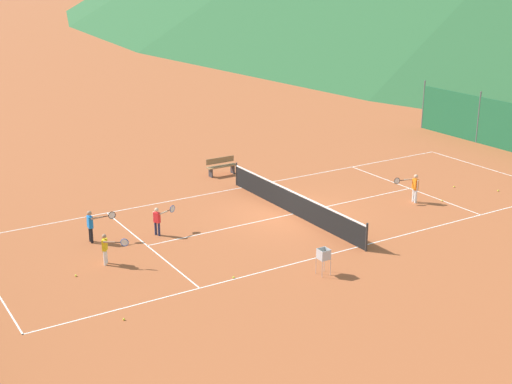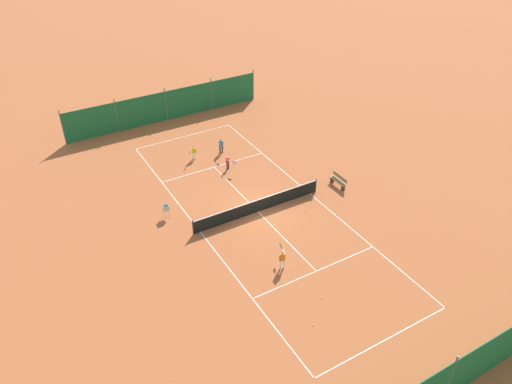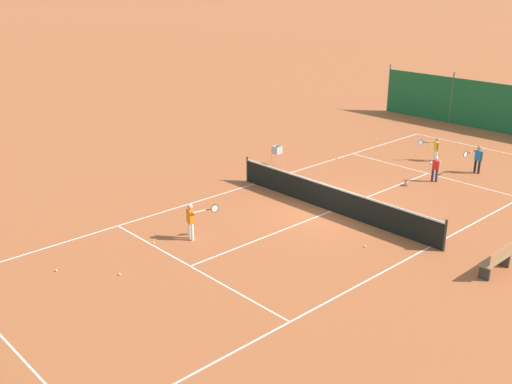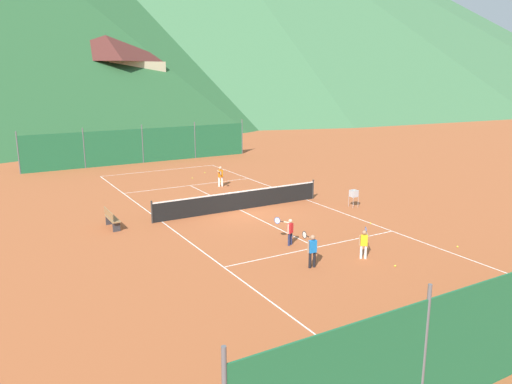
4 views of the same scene
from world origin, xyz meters
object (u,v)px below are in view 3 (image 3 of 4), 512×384
Objects in this scene: tennis_ball_far_corner at (337,159)px; tennis_ball_by_net_right at (56,270)px; tennis_ball_service_box at (154,243)px; ball_hopper at (277,151)px; player_far_baseline at (192,219)px; tennis_ball_near_corner at (441,153)px; player_far_service at (478,158)px; player_near_service at (435,148)px; player_near_baseline at (435,167)px; tennis_ball_by_net_left at (119,274)px; tennis_net at (332,198)px; courtside_bench at (497,259)px; tennis_ball_alley_left at (376,140)px; tennis_ball_alley_right at (365,246)px.

tennis_ball_by_net_right is at bearing 96.43° from tennis_ball_far_corner.
ball_hopper is (3.24, -8.78, 0.62)m from tennis_ball_service_box.
player_far_baseline is at bearing 103.83° from tennis_ball_far_corner.
player_far_baseline is at bearing 88.87° from tennis_ball_near_corner.
player_far_service is 1.36× the size of ball_hopper.
player_near_service is at bearing 107.72° from tennis_ball_near_corner.
tennis_ball_by_net_left is at bearing 82.95° from player_near_baseline.
player_near_service is 0.89× the size of player_far_baseline.
player_far_service reaches higher than tennis_ball_by_net_right.
tennis_ball_near_corner is (-1.18, -18.89, 0.00)m from tennis_ball_by_net_right.
player_far_baseline is 1.14× the size of player_near_baseline.
courtside_bench is at bearing 178.22° from tennis_net.
player_far_baseline is (0.68, 13.38, 0.08)m from player_near_service.
tennis_ball_alley_left and tennis_ball_by_net_left have the same top height.
player_near_service is at bearing -84.39° from tennis_net.
tennis_ball_service_box and tennis_ball_by_net_right have the same top height.
player_far_service is 18.33× the size of tennis_ball_alley_right.
player_near_service is 2.21m from player_far_service.
player_near_baseline is at bearing -101.86° from player_far_baseline.
tennis_ball_far_corner is at bearing -83.57° from tennis_ball_by_net_right.
tennis_ball_alley_left is at bearing 3.49° from tennis_ball_near_corner.
tennis_ball_by_net_right is (1.58, 17.66, -0.61)m from player_near_service.
courtside_bench is (-7.28, -8.02, 0.42)m from tennis_ball_by_net_left.
ball_hopper reaches higher than courtside_bench.
player_near_baseline is 16.47× the size of tennis_ball_far_corner.
tennis_ball_near_corner is (1.97, -3.84, -0.61)m from player_near_baseline.
player_far_baseline is 11.00m from player_near_baseline.
tennis_net is at bearing 80.08° from player_far_service.
tennis_ball_service_box is 11.61m from tennis_ball_far_corner.
player_near_service is 16.56× the size of tennis_ball_alley_left.
tennis_ball_alley_left is at bearing -11.58° from player_far_service.
player_far_service is at bearing -104.71° from player_near_baseline.
tennis_net is at bearing -29.95° from tennis_ball_alley_right.
ball_hopper is (6.68, 5.48, -0.05)m from player_far_service.
tennis_net is 10.41m from tennis_ball_alley_left.
tennis_ball_alley_right is (-1.94, 7.16, -0.61)m from player_near_baseline.
tennis_ball_by_net_right is 18.93m from tennis_ball_near_corner.
tennis_ball_by_net_right is 1.00× the size of tennis_ball_far_corner.
courtside_bench is (-4.95, 8.15, -0.26)m from player_far_service.
tennis_ball_by_net_left is at bearing 102.53° from tennis_ball_alley_left.
courtside_bench is at bearing 167.11° from ball_hopper.
player_near_baseline is at bearing 117.14° from tennis_ball_near_corner.
ball_hopper is 11.94m from courtside_bench.
ball_hopper is (2.91, -11.92, 0.62)m from tennis_ball_by_net_right.
tennis_ball_by_net_right is at bearing 75.85° from tennis_net.
tennis_ball_by_net_right is at bearing 40.34° from tennis_ball_by_net_left.
tennis_net is 5.39m from player_far_baseline.
tennis_net reaches higher than ball_hopper.
courtside_bench is (-7.54, 9.64, 0.42)m from tennis_ball_near_corner.
tennis_ball_far_corner is (1.64, -14.58, 0.00)m from tennis_ball_by_net_right.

